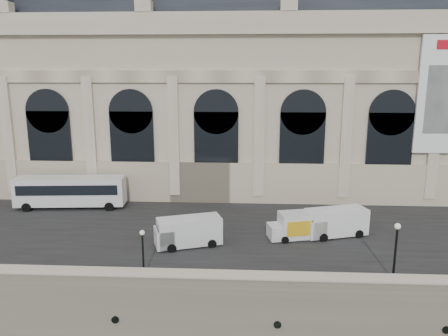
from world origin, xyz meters
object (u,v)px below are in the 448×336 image
object	(u,v)px
lamp_left	(143,254)
van_c	(333,223)
van_b	(185,232)
box_truck	(303,225)
bus_left	(70,191)
lamp_right	(395,252)

from	to	relation	value
lamp_left	van_c	bearing A→B (deg)	30.13
van_b	box_truck	bearing A→B (deg)	12.94
van_c	box_truck	xyz separation A→B (m)	(-2.87, -0.70, -0.07)
bus_left	lamp_right	xyz separation A→B (m)	(31.64, -16.25, 0.23)
bus_left	box_truck	size ratio (longest dim) A/B	1.88
van_c	lamp_right	world-z (taller)	lamp_right
box_truck	bus_left	bearing A→B (deg)	162.81
van_c	box_truck	world-z (taller)	van_c
box_truck	lamp_right	distance (m)	10.15
van_c	lamp_right	xyz separation A→B (m)	(2.95, -8.96, 0.91)
van_b	lamp_right	xyz separation A→B (m)	(16.78, -5.74, 0.94)
van_c	lamp_left	distance (m)	18.76
bus_left	lamp_left	bearing A→B (deg)	-53.22
van_b	van_c	world-z (taller)	van_c
bus_left	van_c	bearing A→B (deg)	-14.24
bus_left	lamp_right	world-z (taller)	lamp_right
box_truck	lamp_left	world-z (taller)	lamp_left
lamp_right	box_truck	bearing A→B (deg)	125.17
van_c	box_truck	bearing A→B (deg)	-166.24
van_b	lamp_left	world-z (taller)	lamp_left
van_b	lamp_left	distance (m)	6.66
box_truck	van_b	bearing A→B (deg)	-167.06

